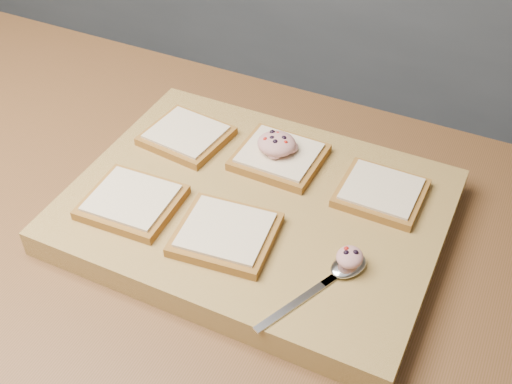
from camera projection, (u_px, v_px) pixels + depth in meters
island_counter at (197, 380)px, 1.26m from camera, size 2.00×0.80×0.90m
back_counter at (403, 44)px, 2.20m from camera, size 3.60×0.62×0.94m
cutting_board at (256, 211)px, 0.94m from camera, size 0.53×0.40×0.04m
bread_far_left at (186, 135)px, 1.02m from camera, size 0.13×0.13×0.02m
bread_far_center at (279, 156)px, 0.98m from camera, size 0.13×0.12×0.02m
bread_far_right at (381, 192)px, 0.92m from camera, size 0.12×0.11×0.02m
bread_near_left at (132, 201)px, 0.91m from camera, size 0.13×0.12×0.02m
bread_near_center at (226, 234)px, 0.86m from camera, size 0.14×0.13×0.02m
tuna_salad_dollop at (277, 143)px, 0.97m from camera, size 0.06×0.06×0.03m
spoon at (341, 271)px, 0.82m from camera, size 0.10×0.18×0.01m
spoon_salad at (350, 257)px, 0.81m from camera, size 0.03×0.04×0.02m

